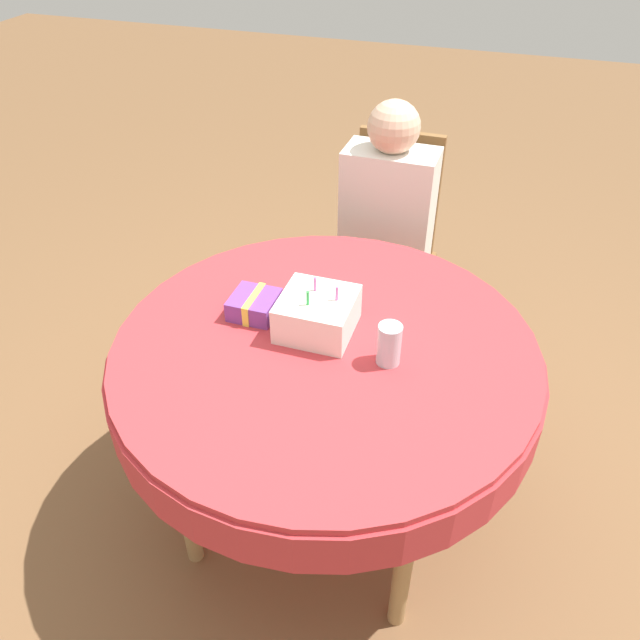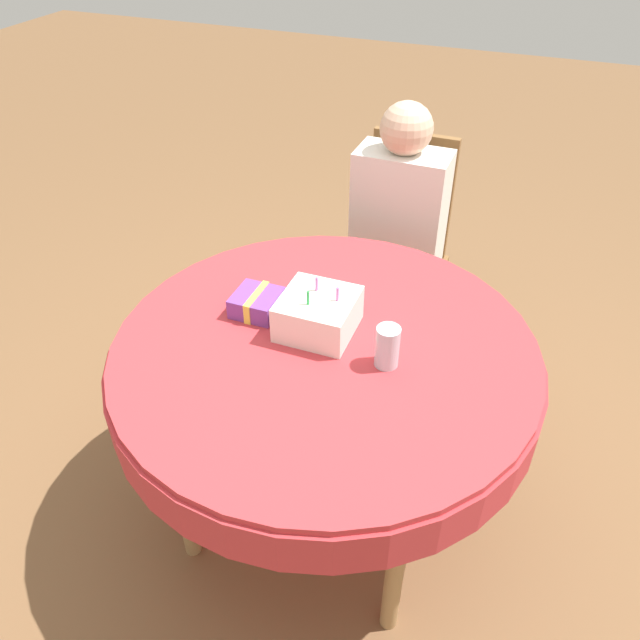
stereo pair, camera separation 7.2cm
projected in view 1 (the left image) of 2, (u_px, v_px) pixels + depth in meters
name	position (u px, v px, depth m)	size (l,w,h in m)	color
ground_plane	(324.00, 500.00, 2.15)	(12.00, 12.00, 0.00)	brown
dining_table	(325.00, 366.00, 1.77)	(1.20, 1.20, 0.71)	#BC3338
chair	(389.00, 246.00, 2.56)	(0.38, 0.38, 0.93)	brown
person	(386.00, 220.00, 2.38)	(0.34, 0.29, 1.10)	#DBB293
birthday_cake	(317.00, 314.00, 1.73)	(0.20, 0.20, 0.15)	white
drinking_glass	(389.00, 344.00, 1.62)	(0.06, 0.06, 0.12)	silver
gift_box	(254.00, 305.00, 1.81)	(0.13, 0.14, 0.07)	#753D99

